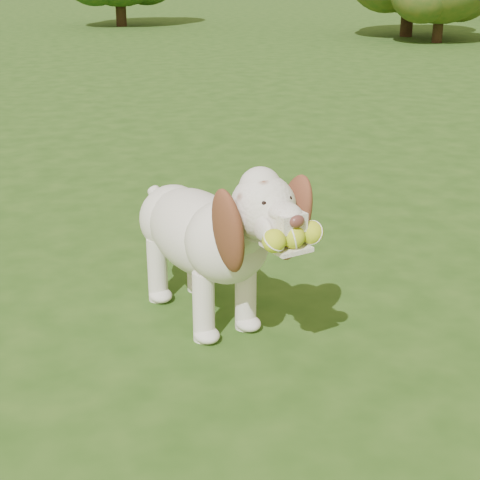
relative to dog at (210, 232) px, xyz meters
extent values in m
plane|color=#214413|center=(0.14, 0.62, -0.38)|extent=(80.00, 80.00, 0.00)
ellipsoid|color=silver|center=(-0.03, 0.09, -0.03)|extent=(0.47, 0.67, 0.32)
ellipsoid|color=silver|center=(0.04, -0.12, 0.00)|extent=(0.39, 0.39, 0.31)
ellipsoid|color=silver|center=(-0.09, 0.29, -0.04)|extent=(0.35, 0.35, 0.28)
cylinder|color=silver|center=(0.07, -0.24, 0.09)|extent=(0.23, 0.28, 0.24)
sphere|color=silver|center=(0.11, -0.35, 0.20)|extent=(0.27, 0.27, 0.22)
sphere|color=silver|center=(0.10, -0.33, 0.26)|extent=(0.18, 0.18, 0.14)
cube|color=silver|center=(0.14, -0.47, 0.20)|extent=(0.12, 0.15, 0.06)
ellipsoid|color=#592D28|center=(0.16, -0.53, 0.21)|extent=(0.06, 0.05, 0.04)
cube|color=silver|center=(0.15, -0.48, 0.11)|extent=(0.15, 0.17, 0.01)
ellipsoid|color=brown|center=(-0.02, -0.38, 0.14)|extent=(0.15, 0.23, 0.34)
ellipsoid|color=brown|center=(0.23, -0.30, 0.14)|extent=(0.17, 0.20, 0.34)
cylinder|color=silver|center=(-0.13, 0.42, -0.01)|extent=(0.10, 0.16, 0.12)
cylinder|color=silver|center=(-0.05, -0.13, -0.24)|extent=(0.10, 0.10, 0.27)
cylinder|color=silver|center=(0.12, -0.08, -0.24)|extent=(0.10, 0.10, 0.27)
cylinder|color=silver|center=(-0.17, 0.25, -0.24)|extent=(0.10, 0.10, 0.27)
cylinder|color=silver|center=(0.00, 0.30, -0.24)|extent=(0.10, 0.10, 0.27)
sphere|color=#B3CE1B|center=(0.09, -0.54, 0.16)|extent=(0.09, 0.09, 0.07)
sphere|color=#B3CE1B|center=(0.16, -0.52, 0.16)|extent=(0.09, 0.09, 0.07)
sphere|color=#B3CE1B|center=(0.23, -0.50, 0.16)|extent=(0.09, 0.09, 0.07)
cylinder|color=#382314|center=(5.61, 9.79, -0.03)|extent=(0.22, 0.22, 0.69)
cylinder|color=#382314|center=(5.66, 8.75, -0.11)|extent=(0.17, 0.17, 0.53)
cylinder|color=#382314|center=(0.91, 13.01, -0.04)|extent=(0.21, 0.21, 0.68)
camera|label=1|loc=(-0.52, -2.54, 0.97)|focal=55.00mm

